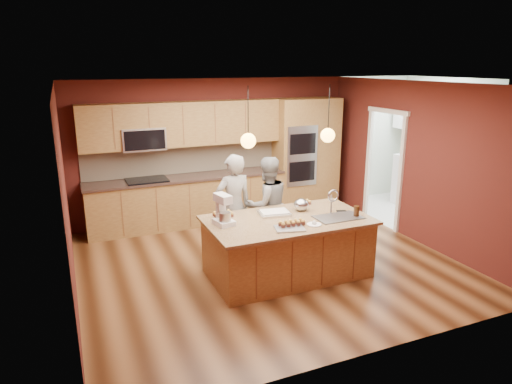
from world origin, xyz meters
name	(u,v)px	position (x,y,z in m)	size (l,w,h in m)	color
floor	(267,263)	(0.00, 0.00, 0.00)	(5.50, 5.50, 0.00)	#3E210E
ceiling	(269,83)	(0.00, 0.00, 2.70)	(5.50, 5.50, 0.00)	silver
wall_back	(215,149)	(0.00, 2.50, 1.35)	(5.50, 5.50, 0.00)	#4E1B16
wall_front	(373,235)	(0.00, -2.50, 1.35)	(5.50, 5.50, 0.00)	#4E1B16
wall_left	(66,199)	(-2.75, 0.00, 1.35)	(5.00, 5.00, 0.00)	#4E1B16
wall_right	(416,163)	(2.75, 0.00, 1.35)	(5.00, 5.00, 0.00)	#4E1B16
cabinet_run	(185,174)	(-0.68, 2.25, 0.98)	(3.74, 0.64, 2.30)	brown
oven_column	(306,155)	(1.85, 2.19, 1.15)	(1.30, 0.62, 2.30)	brown
doorway_trim	(384,170)	(2.73, 0.80, 1.05)	(0.08, 1.11, 2.20)	white
laundry_room	(440,116)	(4.35, 1.20, 1.95)	(2.60, 2.70, 2.70)	beige
pendant_left	(248,140)	(-0.49, -0.45, 2.00)	(0.20, 0.20, 0.80)	black
pendant_right	(328,135)	(0.71, -0.45, 2.00)	(0.20, 0.20, 0.80)	black
island	(288,246)	(0.12, -0.45, 0.44)	(2.31, 1.30, 1.23)	brown
person_left	(234,207)	(-0.38, 0.45, 0.83)	(0.60, 0.40, 1.65)	black
person_right	(267,205)	(0.19, 0.45, 0.78)	(0.76, 0.59, 1.57)	slate
stand_mixer	(223,212)	(-0.80, -0.31, 1.03)	(0.28, 0.34, 0.42)	white
sheet_cake	(274,213)	(0.02, -0.19, 0.87)	(0.49, 0.40, 0.05)	silver
cooling_rack	(290,228)	(-0.06, -0.83, 0.86)	(0.39, 0.28, 0.02)	#9FA1A6
mixing_bowl	(301,205)	(0.46, -0.19, 0.94)	(0.22, 0.22, 0.19)	#B5B9BC
plate	(314,225)	(0.32, -0.83, 0.86)	(0.20, 0.20, 0.01)	white
tumbler	(356,211)	(1.06, -0.74, 0.93)	(0.08, 0.08, 0.16)	#341C0C
phone	(341,211)	(0.99, -0.46, 0.86)	(0.14, 0.08, 0.01)	black
cupcakes_left	(223,214)	(-0.70, 0.01, 0.88)	(0.28, 0.21, 0.06)	gold
cupcakes_rack	(292,223)	(0.02, -0.75, 0.90)	(0.38, 0.15, 0.07)	gold
cupcakes_right	(306,202)	(0.69, 0.07, 0.88)	(0.14, 0.14, 0.07)	gold
washer	(438,191)	(4.21, 0.89, 0.46)	(0.57, 0.59, 0.92)	white
dryer	(415,180)	(4.19, 1.56, 0.54)	(0.67, 0.69, 1.08)	white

